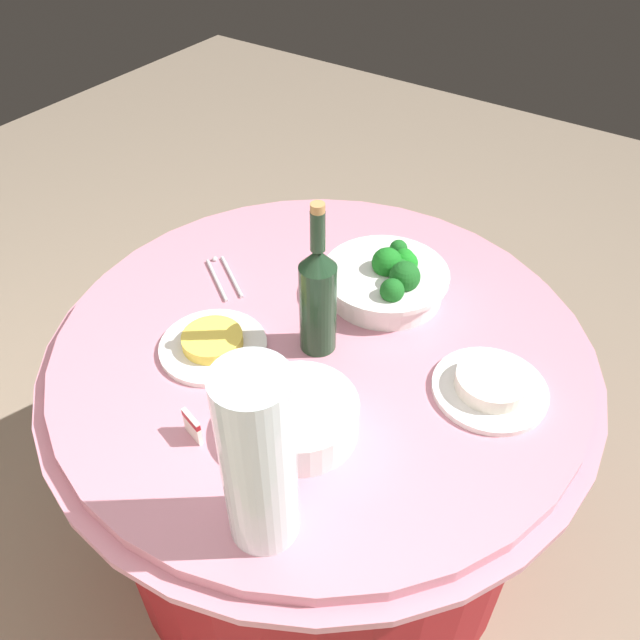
{
  "coord_description": "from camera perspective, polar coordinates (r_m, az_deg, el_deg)",
  "views": [
    {
      "loc": [
        -0.55,
        0.81,
        1.66
      ],
      "look_at": [
        0.0,
        0.0,
        0.79
      ],
      "focal_mm": 36.23,
      "sensor_mm": 36.0,
      "label": 1
    }
  ],
  "objects": [
    {
      "name": "ground_plane",
      "position": [
        1.93,
        0.0,
        -17.79
      ],
      "size": [
        6.0,
        6.0,
        0.0
      ],
      "primitive_type": "plane",
      "color": "gray"
    },
    {
      "name": "buffet_table",
      "position": [
        1.62,
        0.0,
        -11.03
      ],
      "size": [
        1.16,
        1.16,
        0.74
      ],
      "color": "maroon",
      "rests_on": "ground_plane"
    },
    {
      "name": "broccoli_bowl",
      "position": [
        1.43,
        6.0,
        3.64
      ],
      "size": [
        0.28,
        0.28,
        0.11
      ],
      "color": "white",
      "rests_on": "buffet_table"
    },
    {
      "name": "plate_stack",
      "position": [
        1.15,
        -1.79,
        -8.54
      ],
      "size": [
        0.21,
        0.21,
        0.07
      ],
      "color": "white",
      "rests_on": "buffet_table"
    },
    {
      "name": "wine_bottle",
      "position": [
        1.24,
        -0.19,
        2.07
      ],
      "size": [
        0.07,
        0.07,
        0.34
      ],
      "color": "#1E3923",
      "rests_on": "buffet_table"
    },
    {
      "name": "decorative_fruit_vase",
      "position": [
        0.95,
        -5.39,
        -12.99
      ],
      "size": [
        0.11,
        0.11,
        0.34
      ],
      "color": "silver",
      "rests_on": "buffet_table"
    },
    {
      "name": "serving_tongs",
      "position": [
        1.51,
        -8.55,
        3.83
      ],
      "size": [
        0.16,
        0.12,
        0.01
      ],
      "color": "silver",
      "rests_on": "buffet_table"
    },
    {
      "name": "food_plate_fried_egg",
      "position": [
        1.33,
        -9.44,
        -2.08
      ],
      "size": [
        0.22,
        0.22,
        0.04
      ],
      "color": "white",
      "rests_on": "buffet_table"
    },
    {
      "name": "food_plate_rice",
      "position": [
        1.27,
        14.83,
        -5.6
      ],
      "size": [
        0.22,
        0.22,
        0.04
      ],
      "color": "white",
      "rests_on": "buffet_table"
    },
    {
      "name": "label_placard_front",
      "position": [
        1.17,
        -11.23,
        -9.1
      ],
      "size": [
        0.05,
        0.02,
        0.05
      ],
      "color": "white",
      "rests_on": "buffet_table"
    }
  ]
}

